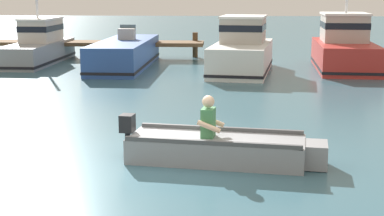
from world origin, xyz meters
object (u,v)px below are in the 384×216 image
rowboat_with_person (220,148)px  moored_boat_blue (125,54)px  moored_boat_grey (39,46)px  moored_boat_red (344,48)px  moored_boat_white (242,51)px

rowboat_with_person → moored_boat_blue: 13.15m
moored_boat_grey → moored_boat_blue: 4.03m
moored_boat_blue → moored_boat_red: moored_boat_red is taller
moored_boat_grey → moored_boat_blue: (3.85, -1.17, -0.19)m
moored_boat_blue → moored_boat_white: size_ratio=1.26×
rowboat_with_person → moored_boat_grey: 15.77m
moored_boat_red → rowboat_with_person: bearing=-110.6°
moored_boat_blue → moored_boat_white: bearing=-13.7°
moored_boat_blue → moored_boat_white: (4.61, -1.13, 0.28)m
moored_boat_grey → moored_boat_red: bearing=-5.9°
moored_boat_grey → moored_boat_blue: size_ratio=0.85×
rowboat_with_person → moored_boat_grey: (-7.73, 13.74, 0.45)m
moored_boat_blue → rowboat_with_person: bearing=-72.8°
moored_boat_grey → rowboat_with_person: bearing=-60.6°
rowboat_with_person → moored_boat_white: bearing=86.4°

